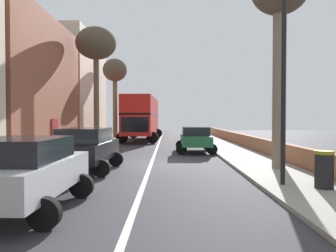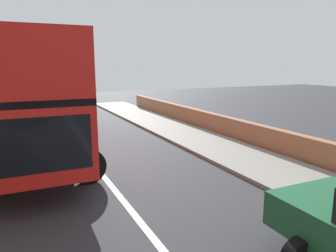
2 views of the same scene
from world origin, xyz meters
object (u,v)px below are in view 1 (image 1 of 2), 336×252
Objects in this scene: double_decker_bus at (142,116)px; lamppost_right at (284,63)px; parked_car_silver_left_1 at (25,170)px; parked_car_black_left_0 at (87,147)px; street_tree_right_1 at (280,2)px; street_tree_left_0 at (96,46)px; street_tree_left_2 at (115,73)px; litter_bin_right at (324,169)px; parked_car_green_right_2 at (195,138)px.

lamppost_right is at bearing -74.24° from double_decker_bus.
parked_car_silver_left_1 is at bearing -91.93° from double_decker_bus.
street_tree_right_1 reaches higher than parked_car_black_left_0.
street_tree_left_0 is 1.40× the size of lamppost_right.
street_tree_left_2 is 7.53× the size of litter_bin_right.
parked_car_black_left_0 is 4.02× the size of litter_bin_right.
street_tree_right_1 reaches higher than lamppost_right.
parked_car_green_right_2 reaches higher than litter_bin_right.
parked_car_silver_left_1 is 11.35m from street_tree_right_1.
street_tree_left_2 reaches higher than parked_car_black_left_0.
street_tree_left_2 reaches higher than double_decker_bus.
street_tree_left_0 is 19.37m from litter_bin_right.
street_tree_right_1 is (2.79, -7.29, 5.89)m from parked_car_green_right_2.
street_tree_left_2 is at bearing 111.99° from litter_bin_right.
street_tree_left_0 is (-2.88, -6.64, 5.17)m from double_decker_bus.
lamppost_right is at bearing -69.60° from street_tree_left_2.
litter_bin_right is (7.80, 1.95, -0.30)m from parked_car_silver_left_1.
parked_car_silver_left_1 is 0.91× the size of parked_car_green_right_2.
double_decker_bus is 1.74× the size of lamppost_right.
parked_car_green_right_2 is at bearing 99.64° from lamppost_right.
street_tree_left_0 is at bearing 123.03° from litter_bin_right.
parked_car_green_right_2 is 16.55m from street_tree_left_2.
lamppost_right reaches higher than parked_car_silver_left_1.
lamppost_right is (6.00, -21.27, 1.45)m from double_decker_bus.
street_tree_left_0 is at bearing 96.90° from parked_car_silver_left_1.
street_tree_left_2 is (-2.23, 26.79, 5.84)m from parked_car_silver_left_1.
litter_bin_right is (10.03, -24.84, -6.13)m from street_tree_left_2.
parked_car_green_right_2 is 10.48m from street_tree_left_0.
parked_car_green_right_2 is 0.52× the size of street_tree_left_0.
double_decker_bus is at bearing 87.46° from parked_car_black_left_0.
parked_car_silver_left_1 is at bearing -110.86° from parked_car_green_right_2.
litter_bin_right is (9.88, -15.19, -6.86)m from street_tree_left_0.
parked_car_green_right_2 is at bearing 110.95° from street_tree_right_1.
street_tree_right_1 reaches higher than double_decker_bus.
street_tree_left_0 is (-2.07, 17.14, 6.56)m from parked_car_silver_left_1.
street_tree_left_0 is at bearing -113.42° from double_decker_bus.
street_tree_right_1 is at bearing -48.91° from street_tree_left_0.
street_tree_left_0 is 9.68m from street_tree_left_2.
parked_car_black_left_0 is at bearing 90.02° from parked_car_silver_left_1.
street_tree_left_0 is 8.09× the size of litter_bin_right.
lamppost_right is 3.34m from litter_bin_right.
lamppost_right is 5.80× the size of litter_bin_right.
lamppost_right is (1.80, -10.61, 2.88)m from parked_car_green_right_2.
lamppost_right is at bearing -80.36° from parked_car_green_right_2.
parked_car_green_right_2 is at bearing 69.14° from parked_car_silver_left_1.
street_tree_left_2 is (-10.02, 20.97, -0.01)m from street_tree_right_1.
parked_car_silver_left_1 is 0.47× the size of street_tree_left_0.
parked_car_silver_left_1 is at bearing -85.24° from street_tree_left_2.
parked_car_silver_left_1 is at bearing -143.22° from street_tree_right_1.
parked_car_green_right_2 is (5.00, 13.12, -0.04)m from parked_car_silver_left_1.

